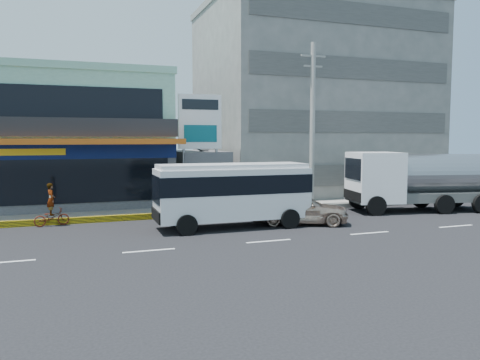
{
  "coord_description": "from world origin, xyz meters",
  "views": [
    {
      "loc": [
        -7.65,
        -17.77,
        4.28
      ],
      "look_at": [
        0.33,
        4.5,
        2.2
      ],
      "focal_mm": 35.0,
      "sensor_mm": 36.0,
      "label": 1
    }
  ],
  "objects_px": {
    "motorcycle_rider": "(51,212)",
    "concrete_building": "(311,104)",
    "satellite_dish": "(201,150)",
    "billboard": "(200,128)",
    "sedan": "(299,208)",
    "tanker_truck": "(418,179)",
    "shop_building": "(66,143)",
    "utility_pole_near": "(312,124)",
    "minibus": "(232,190)"
  },
  "relations": [
    {
      "from": "motorcycle_rider",
      "to": "concrete_building",
      "type": "bearing_deg",
      "value": 23.66
    },
    {
      "from": "satellite_dish",
      "to": "billboard",
      "type": "height_order",
      "value": "billboard"
    },
    {
      "from": "billboard",
      "to": "sedan",
      "type": "xyz_separation_m",
      "value": [
        3.5,
        -6.07,
        -4.1
      ]
    },
    {
      "from": "sedan",
      "to": "motorcycle_rider",
      "type": "relative_size",
      "value": 2.28
    },
    {
      "from": "billboard",
      "to": "tanker_truck",
      "type": "xyz_separation_m",
      "value": [
        12.12,
        -4.55,
        -3.04
      ]
    },
    {
      "from": "concrete_building",
      "to": "satellite_dish",
      "type": "xyz_separation_m",
      "value": [
        -10.0,
        -4.0,
        -3.42
      ]
    },
    {
      "from": "satellite_dish",
      "to": "motorcycle_rider",
      "type": "distance_m",
      "value": 10.09
    },
    {
      "from": "satellite_dish",
      "to": "tanker_truck",
      "type": "xyz_separation_m",
      "value": [
        11.62,
        -6.35,
        -1.69
      ]
    },
    {
      "from": "shop_building",
      "to": "tanker_truck",
      "type": "relative_size",
      "value": 1.34
    },
    {
      "from": "utility_pole_near",
      "to": "concrete_building",
      "type": "bearing_deg",
      "value": 62.24
    },
    {
      "from": "concrete_building",
      "to": "utility_pole_near",
      "type": "xyz_separation_m",
      "value": [
        -4.0,
        -7.6,
        -1.85
      ]
    },
    {
      "from": "satellite_dish",
      "to": "tanker_truck",
      "type": "relative_size",
      "value": 0.16
    },
    {
      "from": "billboard",
      "to": "motorcycle_rider",
      "type": "height_order",
      "value": "billboard"
    },
    {
      "from": "billboard",
      "to": "concrete_building",
      "type": "bearing_deg",
      "value": 28.92
    },
    {
      "from": "billboard",
      "to": "tanker_truck",
      "type": "height_order",
      "value": "billboard"
    },
    {
      "from": "concrete_building",
      "to": "motorcycle_rider",
      "type": "xyz_separation_m",
      "value": [
        -18.72,
        -8.2,
        -6.3
      ]
    },
    {
      "from": "satellite_dish",
      "to": "motorcycle_rider",
      "type": "height_order",
      "value": "satellite_dish"
    },
    {
      "from": "utility_pole_near",
      "to": "tanker_truck",
      "type": "height_order",
      "value": "utility_pole_near"
    },
    {
      "from": "satellite_dish",
      "to": "sedan",
      "type": "distance_m",
      "value": 8.86
    },
    {
      "from": "concrete_building",
      "to": "motorcycle_rider",
      "type": "relative_size",
      "value": 7.52
    },
    {
      "from": "billboard",
      "to": "minibus",
      "type": "relative_size",
      "value": 0.93
    },
    {
      "from": "shop_building",
      "to": "motorcycle_rider",
      "type": "xyz_separation_m",
      "value": [
        -0.72,
        -7.15,
        -3.3
      ]
    },
    {
      "from": "satellite_dish",
      "to": "minibus",
      "type": "bearing_deg",
      "value": -93.34
    },
    {
      "from": "concrete_building",
      "to": "motorcycle_rider",
      "type": "distance_m",
      "value": 21.38
    },
    {
      "from": "concrete_building",
      "to": "billboard",
      "type": "bearing_deg",
      "value": -151.08
    },
    {
      "from": "concrete_building",
      "to": "sedan",
      "type": "bearing_deg",
      "value": -120.54
    },
    {
      "from": "sedan",
      "to": "shop_building",
      "type": "bearing_deg",
      "value": 67.13
    },
    {
      "from": "minibus",
      "to": "motorcycle_rider",
      "type": "bearing_deg",
      "value": 157.87
    },
    {
      "from": "satellite_dish",
      "to": "motorcycle_rider",
      "type": "xyz_separation_m",
      "value": [
        -8.72,
        -4.2,
        -2.87
      ]
    },
    {
      "from": "satellite_dish",
      "to": "billboard",
      "type": "xyz_separation_m",
      "value": [
        -0.5,
        -1.8,
        1.35
      ]
    },
    {
      "from": "sedan",
      "to": "motorcycle_rider",
      "type": "distance_m",
      "value": 12.28
    },
    {
      "from": "billboard",
      "to": "tanker_truck",
      "type": "relative_size",
      "value": 0.75
    },
    {
      "from": "minibus",
      "to": "motorcycle_rider",
      "type": "height_order",
      "value": "minibus"
    },
    {
      "from": "satellite_dish",
      "to": "minibus",
      "type": "height_order",
      "value": "satellite_dish"
    },
    {
      "from": "shop_building",
      "to": "satellite_dish",
      "type": "height_order",
      "value": "shop_building"
    },
    {
      "from": "utility_pole_near",
      "to": "motorcycle_rider",
      "type": "relative_size",
      "value": 4.7
    },
    {
      "from": "utility_pole_near",
      "to": "minibus",
      "type": "height_order",
      "value": "utility_pole_near"
    },
    {
      "from": "sedan",
      "to": "utility_pole_near",
      "type": "bearing_deg",
      "value": -13.47
    },
    {
      "from": "motorcycle_rider",
      "to": "sedan",
      "type": "bearing_deg",
      "value": -17.38
    },
    {
      "from": "billboard",
      "to": "tanker_truck",
      "type": "bearing_deg",
      "value": -20.58
    },
    {
      "from": "shop_building",
      "to": "concrete_building",
      "type": "height_order",
      "value": "concrete_building"
    },
    {
      "from": "billboard",
      "to": "satellite_dish",
      "type": "bearing_deg",
      "value": 74.48
    },
    {
      "from": "minibus",
      "to": "tanker_truck",
      "type": "relative_size",
      "value": 0.8
    },
    {
      "from": "concrete_building",
      "to": "billboard",
      "type": "height_order",
      "value": "concrete_building"
    },
    {
      "from": "minibus",
      "to": "sedan",
      "type": "distance_m",
      "value": 3.6
    },
    {
      "from": "minibus",
      "to": "concrete_building",
      "type": "bearing_deg",
      "value": 47.93
    },
    {
      "from": "concrete_building",
      "to": "utility_pole_near",
      "type": "height_order",
      "value": "concrete_building"
    },
    {
      "from": "satellite_dish",
      "to": "tanker_truck",
      "type": "height_order",
      "value": "satellite_dish"
    },
    {
      "from": "utility_pole_near",
      "to": "sedan",
      "type": "height_order",
      "value": "utility_pole_near"
    },
    {
      "from": "utility_pole_near",
      "to": "motorcycle_rider",
      "type": "height_order",
      "value": "utility_pole_near"
    }
  ]
}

